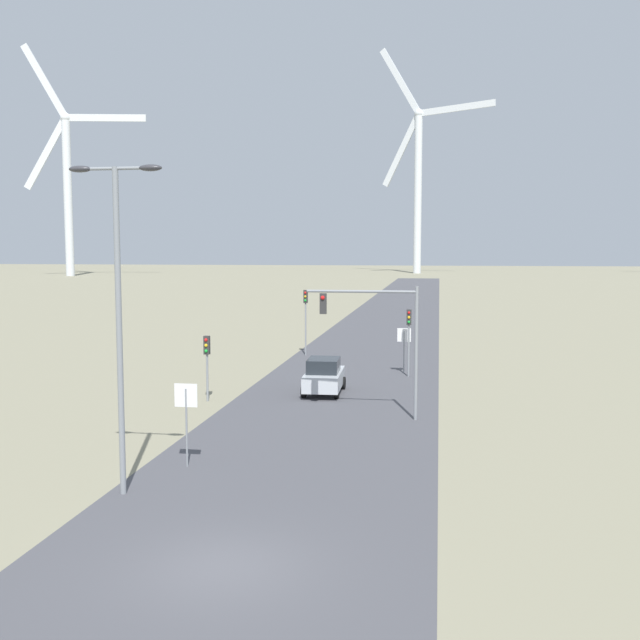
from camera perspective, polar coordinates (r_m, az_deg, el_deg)
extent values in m
plane|color=gray|center=(18.67, -7.43, -18.12)|extent=(600.00, 600.00, 0.00)
cube|color=#47474C|center=(65.00, 4.64, -1.08)|extent=(10.00, 240.00, 0.01)
cylinder|color=gray|center=(23.12, -15.05, -1.01)|extent=(0.18, 0.18, 9.83)
cylinder|color=gray|center=(23.10, -15.35, 11.07)|extent=(2.18, 0.10, 0.10)
ellipsoid|color=#333338|center=(23.56, -17.81, 10.89)|extent=(0.70, 0.32, 0.20)
ellipsoid|color=#333338|center=(22.68, -12.80, 11.24)|extent=(0.70, 0.32, 0.20)
cylinder|color=gray|center=(26.16, -10.13, -8.08)|extent=(0.07, 0.07, 2.71)
cube|color=white|center=(25.91, -10.19, -5.67)|extent=(0.81, 0.01, 0.81)
cube|color=red|center=(25.92, -10.18, -5.66)|extent=(0.76, 0.02, 0.76)
cylinder|color=gray|center=(44.82, 6.41, -2.46)|extent=(0.07, 0.07, 2.54)
cube|color=white|center=(44.67, 6.43, -1.14)|extent=(0.81, 0.01, 0.81)
cube|color=red|center=(44.68, 6.43, -1.14)|extent=(0.76, 0.02, 0.76)
cylinder|color=gray|center=(36.86, -8.59, -3.69)|extent=(0.11, 0.11, 3.22)
cube|color=#2D2D2D|center=(36.69, -8.62, -1.90)|extent=(0.28, 0.24, 0.90)
sphere|color=red|center=(36.53, -8.69, -1.51)|extent=(0.16, 0.16, 0.16)
sphere|color=gold|center=(36.56, -8.68, -1.93)|extent=(0.16, 0.16, 0.16)
sphere|color=green|center=(36.60, -8.68, -2.35)|extent=(0.16, 0.16, 0.16)
cylinder|color=gray|center=(43.67, 6.77, -1.76)|extent=(0.11, 0.11, 3.92)
cube|color=#2D2D2D|center=(43.50, 6.80, 0.21)|extent=(0.28, 0.24, 0.90)
sphere|color=red|center=(43.34, 6.79, 0.55)|extent=(0.16, 0.16, 0.16)
sphere|color=gold|center=(43.37, 6.79, 0.20)|extent=(0.16, 0.16, 0.16)
sphere|color=green|center=(43.39, 6.79, -0.16)|extent=(0.16, 0.16, 0.16)
cylinder|color=gray|center=(51.91, -1.10, -0.21)|extent=(0.11, 0.11, 4.56)
cube|color=#2D2D2D|center=(51.76, -1.10, 1.81)|extent=(0.28, 0.24, 0.90)
sphere|color=red|center=(51.61, -1.13, 2.10)|extent=(0.16, 0.16, 0.16)
sphere|color=gold|center=(51.63, -1.13, 1.80)|extent=(0.16, 0.16, 0.16)
sphere|color=green|center=(51.65, -1.13, 1.50)|extent=(0.16, 0.16, 0.16)
cylinder|color=gray|center=(32.56, 7.33, -2.56)|extent=(0.14, 0.14, 5.83)
cylinder|color=gray|center=(32.45, 3.16, 2.19)|extent=(4.78, 0.12, 0.12)
cube|color=#2D2D2D|center=(32.70, 0.24, 1.26)|extent=(0.28, 0.24, 0.90)
sphere|color=red|center=(32.55, 0.20, 1.71)|extent=(0.18, 0.18, 0.18)
cube|color=#B7BCC1|center=(38.58, 0.31, -4.53)|extent=(1.97, 4.17, 0.80)
cube|color=#1E2328|center=(38.31, 0.28, -3.47)|extent=(1.65, 2.16, 0.70)
cylinder|color=black|center=(40.02, -0.59, -4.75)|extent=(0.22, 0.66, 0.66)
cylinder|color=black|center=(39.78, 1.77, -4.82)|extent=(0.22, 0.66, 0.66)
cylinder|color=black|center=(37.56, -1.24, -5.43)|extent=(0.22, 0.66, 0.66)
cylinder|color=black|center=(37.30, 1.27, -5.51)|extent=(0.22, 0.66, 0.66)
cylinder|color=silver|center=(209.61, -18.65, 8.83)|extent=(2.20, 2.20, 41.16)
sphere|color=silver|center=(211.89, -18.83, 14.39)|extent=(2.60, 2.60, 2.60)
cube|color=silver|center=(208.37, -15.93, 14.59)|extent=(20.41, 3.02, 2.05)
cube|color=silver|center=(215.49, -20.29, 16.76)|extent=(11.57, 1.92, 18.75)
cube|color=silver|center=(212.60, -20.18, 11.77)|extent=(11.98, 1.97, 18.54)
cylinder|color=silver|center=(221.48, 7.47, 9.49)|extent=(2.20, 2.20, 45.86)
sphere|color=silver|center=(224.25, 7.54, 15.34)|extent=(2.60, 2.60, 2.60)
cube|color=silver|center=(225.11, 6.21, 12.67)|extent=(11.19, 5.27, 20.31)
cube|color=silver|center=(219.65, 10.41, 15.61)|extent=(20.46, 9.33, 2.51)
cube|color=silver|center=(228.81, 6.11, 17.69)|extent=(12.27, 5.74, 19.69)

